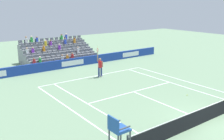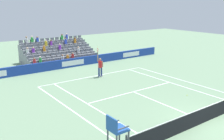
{
  "view_description": "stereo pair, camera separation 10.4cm",
  "coord_description": "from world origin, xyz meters",
  "px_view_note": "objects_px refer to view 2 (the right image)",
  "views": [
    {
      "loc": [
        12.5,
        7.73,
        6.63
      ],
      "look_at": [
        -0.12,
        -9.33,
        1.1
      ],
      "focal_mm": 41.38,
      "sensor_mm": 36.0,
      "label": 1
    },
    {
      "loc": [
        12.42,
        7.79,
        6.63
      ],
      "look_at": [
        -0.12,
        -9.33,
        1.1
      ],
      "focal_mm": 41.38,
      "sensor_mm": 36.0,
      "label": 2
    }
  ],
  "objects_px": {
    "tennis_player": "(100,67)",
    "loose_tennis_ball": "(187,95)",
    "tennis_net": "(207,114)",
    "umpire_chair": "(117,135)"
  },
  "relations": [
    {
      "from": "tennis_player",
      "to": "loose_tennis_ball",
      "type": "height_order",
      "value": "tennis_player"
    },
    {
      "from": "tennis_player",
      "to": "loose_tennis_ball",
      "type": "xyz_separation_m",
      "value": [
        -2.42,
        7.92,
        -0.96
      ]
    },
    {
      "from": "tennis_net",
      "to": "tennis_player",
      "type": "xyz_separation_m",
      "value": [
        -0.23,
        -11.33,
        0.5
      ]
    },
    {
      "from": "tennis_net",
      "to": "loose_tennis_ball",
      "type": "height_order",
      "value": "tennis_net"
    },
    {
      "from": "loose_tennis_ball",
      "to": "tennis_net",
      "type": "bearing_deg",
      "value": 52.15
    },
    {
      "from": "tennis_player",
      "to": "loose_tennis_ball",
      "type": "relative_size",
      "value": 41.97
    },
    {
      "from": "tennis_net",
      "to": "umpire_chair",
      "type": "height_order",
      "value": "umpire_chair"
    },
    {
      "from": "tennis_player",
      "to": "umpire_chair",
      "type": "height_order",
      "value": "tennis_player"
    },
    {
      "from": "umpire_chair",
      "to": "tennis_player",
      "type": "bearing_deg",
      "value": -120.83
    },
    {
      "from": "tennis_player",
      "to": "loose_tennis_ball",
      "type": "distance_m",
      "value": 8.34
    }
  ]
}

